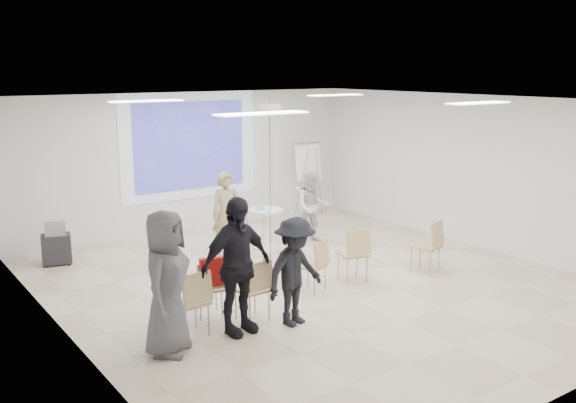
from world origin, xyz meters
TOP-DOWN VIEW (x-y plane):
  - floor at (0.00, 0.00)m, footprint 8.00×9.00m
  - ceiling at (0.00, 0.00)m, footprint 8.00×9.00m
  - wall_back at (0.00, 4.55)m, footprint 8.00×0.10m
  - wall_left at (-4.05, 0.00)m, footprint 0.10×9.00m
  - wall_right at (4.05, 0.00)m, footprint 0.10×9.00m
  - projection_halo at (0.00, 4.49)m, footprint 3.20×0.01m
  - projection_image at (0.00, 4.47)m, footprint 2.60×0.01m
  - pedestal_table at (0.43, 2.17)m, footprint 0.88×0.88m
  - player_left at (-0.38, 2.26)m, footprint 0.76×0.61m
  - player_right at (1.51, 2.09)m, footprint 0.98×0.91m
  - controller_left at (-0.20, 2.51)m, footprint 0.07×0.13m
  - controller_right at (1.33, 2.34)m, footprint 0.09×0.13m
  - chair_far_left at (-2.63, -0.77)m, footprint 0.45×0.48m
  - chair_left_mid at (-2.14, -0.30)m, footprint 0.47×0.50m
  - chair_left_inner at (-1.68, -0.80)m, footprint 0.45×0.48m
  - chair_center at (-0.28, -0.34)m, footprint 0.52×0.54m
  - chair_right_inner at (0.55, -0.33)m, footprint 0.54×0.56m
  - chair_right_far at (1.92, -0.72)m, footprint 0.56×0.58m
  - red_jacket at (-2.12, -0.45)m, footprint 0.44×0.19m
  - laptop at (-1.68, -0.70)m, footprint 0.34×0.26m
  - audience_left at (-2.09, -0.99)m, footprint 1.33×0.89m
  - audience_mid at (-1.29, -1.20)m, footprint 1.22×0.83m
  - audience_outer at (-3.11, -1.02)m, footprint 1.18×1.17m
  - flipchart_easel at (2.84, 4.01)m, footprint 0.77×0.59m
  - av_cart at (-3.20, 3.57)m, footprint 0.60×0.52m
  - ceiling_projector at (0.10, 1.49)m, footprint 0.30×0.25m
  - fluor_panel_nw at (-2.00, 2.00)m, footprint 1.20×0.30m
  - fluor_panel_ne at (2.00, 2.00)m, footprint 1.20×0.30m
  - fluor_panel_sw at (-2.00, -1.50)m, footprint 1.20×0.30m
  - fluor_panel_se at (2.00, -1.50)m, footprint 1.20×0.30m

SIDE VIEW (x-z plane):
  - floor at x=0.00m, z-range -0.10..0.00m
  - av_cart at x=-3.20m, z-range -0.03..0.73m
  - pedestal_table at x=0.43m, z-range 0.05..0.88m
  - laptop at x=-1.68m, z-range 0.47..0.49m
  - chair_left_mid at x=-2.14m, z-range 0.08..0.90m
  - chair_center at x=-0.28m, z-range 0.08..0.93m
  - chair_left_inner at x=-1.68m, z-range 0.08..0.97m
  - chair_far_left at x=-2.63m, z-range 0.08..1.00m
  - chair_right_inner at x=0.55m, z-range 0.09..1.02m
  - chair_right_far at x=1.92m, z-range 0.09..1.03m
  - red_jacket at x=-2.12m, z-range 0.52..0.92m
  - player_right at x=1.51m, z-range 0.00..1.63m
  - audience_mid at x=-1.29m, z-range 0.00..1.73m
  - player_left at x=-0.38m, z-range 0.00..1.81m
  - audience_outer at x=-3.11m, z-range 0.00..2.05m
  - audience_left at x=-2.09m, z-range 0.00..2.14m
  - controller_right at x=1.33m, z-range 1.08..1.12m
  - controller_left at x=-0.20m, z-range 1.17..1.22m
  - flipchart_easel at x=2.84m, z-range 0.43..2.22m
  - wall_back at x=0.00m, z-range 0.00..3.00m
  - wall_left at x=-4.05m, z-range 0.00..3.00m
  - wall_right at x=4.05m, z-range 0.00..3.00m
  - projection_halo at x=0.00m, z-range 0.70..3.00m
  - projection_image at x=0.00m, z-range 0.90..2.80m
  - ceiling_projector at x=0.10m, z-range 1.19..4.19m
  - fluor_panel_nw at x=-2.00m, z-range 2.96..2.98m
  - fluor_panel_ne at x=2.00m, z-range 2.96..2.98m
  - fluor_panel_sw at x=-2.00m, z-range 2.96..2.98m
  - fluor_panel_se at x=2.00m, z-range 2.96..2.98m
  - ceiling at x=0.00m, z-range 3.00..3.10m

